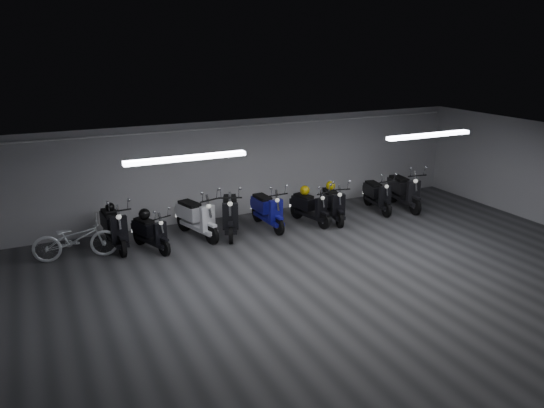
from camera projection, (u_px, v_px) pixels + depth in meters
name	position (u px, v px, depth m)	size (l,w,h in m)	color
floor	(341.00, 279.00, 11.24)	(14.00, 10.00, 0.01)	#333335
ceiling	(347.00, 151.00, 10.40)	(14.00, 10.00, 0.01)	gray
back_wall	(249.00, 167.00, 15.14)	(14.00, 0.01, 2.80)	#ABABAD
fluor_strip_left	(186.00, 158.00, 10.06)	(2.40, 0.18, 0.08)	white
fluor_strip_right	(429.00, 135.00, 12.52)	(2.40, 0.18, 0.08)	white
conduit	(250.00, 126.00, 14.70)	(0.05, 0.05, 13.60)	white
scooter_0	(114.00, 221.00, 12.70)	(0.64, 1.91, 1.42)	black
scooter_1	(150.00, 227.00, 12.62)	(0.53, 1.60, 1.19)	black
scooter_2	(197.00, 211.00, 13.43)	(0.64, 1.92, 1.43)	silver
scooter_3	(230.00, 207.00, 13.64)	(0.66, 1.99, 1.48)	black
scooter_4	(268.00, 204.00, 14.11)	(0.61, 1.83, 1.36)	navy
scooter_5	(310.00, 202.00, 14.48)	(0.56, 1.68, 1.25)	black
scooter_7	(333.00, 198.00, 14.70)	(0.60, 1.80, 1.34)	black
scooter_8	(378.00, 190.00, 15.56)	(0.59, 1.76, 1.31)	black
scooter_9	(405.00, 185.00, 15.79)	(0.66, 1.97, 1.46)	black
bicycle	(75.00, 234.00, 12.11)	(0.67, 1.89, 1.22)	white
helmet_0	(110.00, 207.00, 12.84)	(0.23, 0.23, 0.23)	black
helmet_1	(331.00, 186.00, 14.85)	(0.27, 0.27, 0.27)	#C3AB0B
helmet_2	(144.00, 214.00, 12.69)	(0.28, 0.28, 0.28)	black
helmet_3	(305.00, 190.00, 14.57)	(0.28, 0.28, 0.28)	gold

